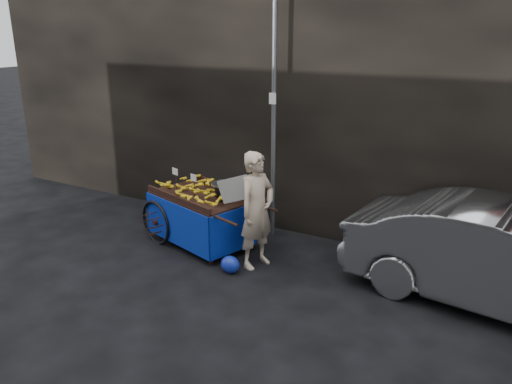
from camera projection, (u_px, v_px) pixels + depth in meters
The scene contains 7 objects.
ground at pixel (218, 259), 7.92m from camera, with size 80.00×80.00×0.00m, color black.
building_wall at pixel (311, 85), 9.10m from camera, with size 13.50×2.00×5.00m.
street_pole at pixel (274, 122), 8.23m from camera, with size 0.12×0.10×4.00m.
banana_cart at pixel (200, 199), 8.30m from camera, with size 2.50×1.64×1.25m.
vendor at pixel (257, 210), 7.44m from camera, with size 0.89×0.74×1.79m.
plastic_bag at pixel (230, 265), 7.43m from camera, with size 0.30×0.24×0.27m, color #182EB7.
parked_car at pixel (506, 260), 6.36m from camera, with size 1.43×4.09×1.35m, color #B4B7BC.
Camera 1 is at (4.05, -5.97, 3.48)m, focal length 35.00 mm.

